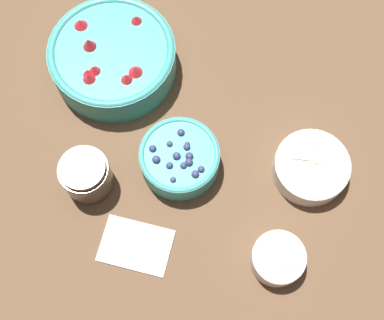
{
  "coord_description": "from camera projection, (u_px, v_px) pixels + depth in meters",
  "views": [
    {
      "loc": [
        -0.01,
        0.36,
        0.99
      ],
      "look_at": [
        0.06,
        0.02,
        0.04
      ],
      "focal_mm": 50.0,
      "sensor_mm": 36.0,
      "label": 1
    }
  ],
  "objects": [
    {
      "name": "ground_plane",
      "position": [
        224.0,
        165.0,
        1.05
      ],
      "size": [
        4.0,
        4.0,
        0.0
      ],
      "primitive_type": "plane",
      "color": "brown"
    },
    {
      "name": "bowl_strawberries",
      "position": [
        113.0,
        57.0,
        1.08
      ],
      "size": [
        0.26,
        0.26,
        0.1
      ],
      "color": "teal",
      "rests_on": "ground_plane"
    },
    {
      "name": "bowl_blueberries",
      "position": [
        180.0,
        158.0,
        1.02
      ],
      "size": [
        0.15,
        0.15,
        0.07
      ],
      "color": "teal",
      "rests_on": "ground_plane"
    },
    {
      "name": "bowl_bananas",
      "position": [
        311.0,
        167.0,
        1.02
      ],
      "size": [
        0.14,
        0.14,
        0.05
      ],
      "color": "silver",
      "rests_on": "ground_plane"
    },
    {
      "name": "bowl_cream",
      "position": [
        278.0,
        258.0,
        0.96
      ],
      "size": [
        0.1,
        0.1,
        0.06
      ],
      "color": "white",
      "rests_on": "ground_plane"
    },
    {
      "name": "jar_chocolate",
      "position": [
        87.0,
        176.0,
        1.0
      ],
      "size": [
        0.09,
        0.09,
        0.09
      ],
      "color": "brown",
      "rests_on": "ground_plane"
    },
    {
      "name": "napkin",
      "position": [
        136.0,
        245.0,
        0.99
      ],
      "size": [
        0.13,
        0.1,
        0.01
      ],
      "color": "#B2BCC6",
      "rests_on": "ground_plane"
    }
  ]
}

